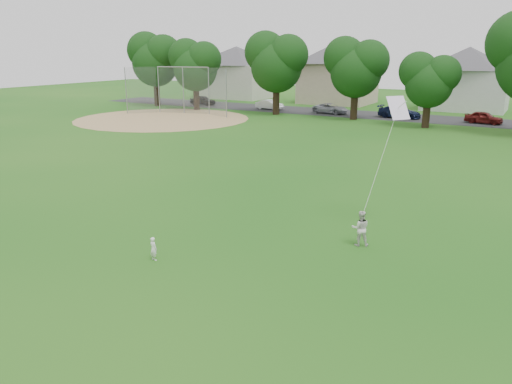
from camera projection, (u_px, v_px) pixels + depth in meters
The scene contains 10 objects.
ground at pixel (215, 272), 16.30m from camera, with size 160.00×160.00×0.00m, color #135112.
street at pixel (448, 120), 51.20m from camera, with size 90.00×7.00×0.01m, color #2D2D30.
dirt_infield at pixel (163, 119), 52.12m from camera, with size 18.00×18.00×0.02m, color #9E7F51.
toddler at pixel (153, 249), 17.14m from camera, with size 0.31×0.20×0.84m, color white.
older_boy at pixel (360, 228), 18.36m from camera, with size 0.65×0.51×1.35m, color silver.
kite at pixel (380, 163), 18.69m from camera, with size 1.06×1.82×4.69m.
baseball_backstop at pixel (181, 91), 55.46m from camera, with size 11.35×4.28×5.11m.
tree_row at pixel (503, 59), 42.42m from camera, with size 82.12×9.26×10.39m.
parked_cars at pixel (367, 110), 54.18m from camera, with size 45.84×2.26×1.29m.
house_row at pixel (452, 70), 59.07m from camera, with size 77.64×14.17×9.51m.
Camera 1 is at (8.67, -12.23, 7.03)m, focal length 35.00 mm.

